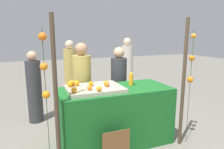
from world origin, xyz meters
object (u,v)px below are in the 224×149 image
Objects in this scene: stall_counter at (115,116)px; chalkboard_sign at (116,149)px; vendor_left at (82,91)px; orange_1 at (91,84)px; vendor_right at (119,89)px; juice_bottle at (131,79)px; orange_0 at (107,84)px.

chalkboard_sign is (-0.23, -0.59, -0.22)m from stall_counter.
vendor_left reaches higher than chalkboard_sign.
orange_1 is 0.05× the size of vendor_left.
stall_counter is 0.80m from vendor_right.
juice_bottle reaches higher than stall_counter.
juice_bottle reaches higher than orange_1.
vendor_right is at bearing 65.18° from chalkboard_sign.
orange_1 reaches higher than stall_counter.
orange_1 is 0.63m from vendor_left.
stall_counter is 0.70m from orange_1.
orange_0 is 1.01× the size of orange_1.
orange_0 is 0.05× the size of vendor_right.
chalkboard_sign is 1.47m from vendor_right.
orange_1 is 0.71m from juice_bottle.
stall_counter is at bearing 23.86° from orange_0.
stall_counter is 0.67m from chalkboard_sign.
orange_1 is at bearing -178.61° from juice_bottle.
stall_counter is 23.68× the size of orange_0.
vendor_left is at bearing 90.77° from orange_1.
juice_bottle is 0.14× the size of vendor_right.
vendor_left reaches higher than vendor_right.
vendor_right reaches higher than orange_0.
juice_bottle is (0.50, 0.16, 0.01)m from orange_0.
vendor_right is (0.52, 0.75, -0.32)m from orange_0.
vendor_right is (0.58, 1.26, 0.48)m from chalkboard_sign.
juice_bottle is at bearing -37.51° from vendor_left.
chalkboard_sign is at bearing -96.59° from orange_0.
stall_counter is 23.97× the size of orange_1.
juice_bottle is 0.42× the size of chalkboard_sign.
orange_0 and orange_1 have the same top height.
vendor_right is (0.35, 0.67, 0.25)m from stall_counter.
chalkboard_sign is at bearing -129.53° from juice_bottle.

